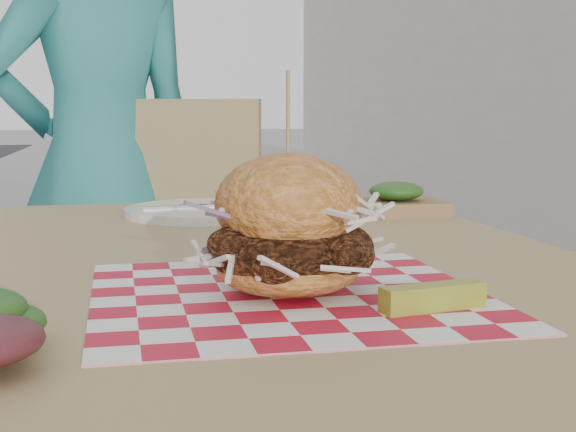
# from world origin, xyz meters

# --- Properties ---
(diner) EXTENTS (0.66, 0.55, 1.55)m
(diner) POSITION_xyz_m (-0.29, 1.38, 0.77)
(diner) COLOR teal
(diner) RESTS_ON ground
(patio_table) EXTENTS (0.80, 1.20, 0.75)m
(patio_table) POSITION_xyz_m (-0.10, 0.24, 0.67)
(patio_table) COLOR tan
(patio_table) RESTS_ON ground
(patio_chair) EXTENTS (0.54, 0.55, 0.95)m
(patio_chair) POSITION_xyz_m (-0.07, 1.23, 0.55)
(patio_chair) COLOR tan
(patio_chair) RESTS_ON ground
(paper_liner) EXTENTS (0.36, 0.36, 0.00)m
(paper_liner) POSITION_xyz_m (-0.09, 0.05, 0.75)
(paper_liner) COLOR red
(paper_liner) RESTS_ON patio_table
(sandwich) EXTENTS (0.18, 0.18, 0.21)m
(sandwich) POSITION_xyz_m (-0.09, 0.05, 0.81)
(sandwich) COLOR #D37B3B
(sandwich) RESTS_ON paper_liner
(pickle_spear) EXTENTS (0.10, 0.04, 0.02)m
(pickle_spear) POSITION_xyz_m (0.01, -0.04, 0.76)
(pickle_spear) COLOR #A1A830
(pickle_spear) RESTS_ON paper_liner
(place_setting) EXTENTS (0.27, 0.27, 0.02)m
(place_setting) POSITION_xyz_m (-0.10, 0.64, 0.76)
(place_setting) COLOR white
(place_setting) RESTS_ON patio_table
(kraft_tray) EXTENTS (0.15, 0.12, 0.06)m
(kraft_tray) POSITION_xyz_m (0.20, 0.58, 0.77)
(kraft_tray) COLOR olive
(kraft_tray) RESTS_ON patio_table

